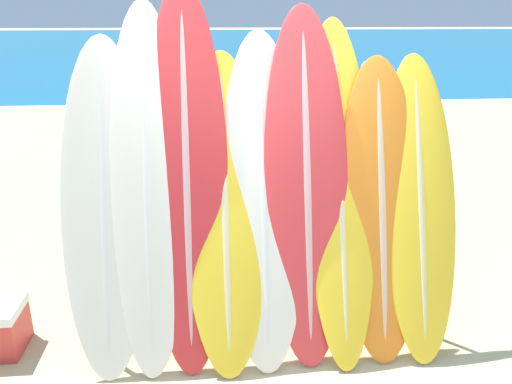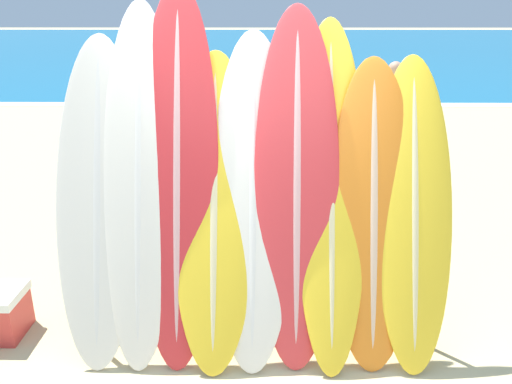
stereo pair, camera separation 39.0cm
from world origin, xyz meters
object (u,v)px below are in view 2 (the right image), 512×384
Objects in this scene: surfboard_slot_8 at (413,214)px; person_near_water at (332,150)px; surfboard_slot_1 at (139,185)px; surfboard_rack at (255,286)px; surfboard_slot_5 at (297,188)px; surfboard_slot_0 at (98,202)px; surfboard_slot_6 at (331,194)px; surfboard_slot_2 at (177,176)px; surfboard_slot_3 at (214,210)px; surfboard_slot_4 at (253,200)px; person_mid_beach at (392,112)px; surfboard_slot_7 at (373,214)px.

person_near_water is (-0.22, 2.47, -0.22)m from surfboard_slot_8.
surfboard_rack is at bearing -6.27° from surfboard_slot_1.
surfboard_slot_1 is 1.01× the size of surfboard_slot_5.
surfboard_slot_6 reaches higher than surfboard_slot_0.
surfboard_rack is at bearing -178.76° from surfboard_slot_8.
surfboard_slot_2 is (0.55, 0.05, 0.17)m from surfboard_slot_0.
surfboard_slot_8 is at bearing -54.80° from person_near_water.
surfboard_slot_3 is 1.37m from surfboard_slot_8.
surfboard_slot_4 is at bearing 177.82° from surfboard_slot_8.
surfboard_slot_1 reaches higher than surfboard_slot_3.
person_mid_beach is at bearing 65.40° from surfboard_rack.
person_mid_beach is (1.51, 4.35, -0.26)m from surfboard_slot_6.
surfboard_rack is at bearing -79.09° from person_near_water.
surfboard_slot_3 reaches higher than surfboard_slot_7.
surfboard_slot_7 is 4.58m from person_mid_beach.
person_near_water is 0.91× the size of person_mid_beach.
surfboard_slot_4 reaches higher than person_near_water.
surfboard_slot_1 is at bearing 173.73° from surfboard_rack.
surfboard_slot_6 is at bearing -68.00° from person_near_water.
surfboard_slot_7 is at bearing -1.07° from surfboard_slot_0.
surfboard_slot_6 is at bearing -1.28° from surfboard_slot_2.
surfboard_slot_8 is 2.49m from person_near_water.
surfboard_rack is 0.98m from surfboard_slot_7.
surfboard_slot_8 is at bearing -2.97° from surfboard_slot_2.
person_mid_beach is (2.05, 4.37, -0.22)m from surfboard_slot_4.
surfboard_slot_5 reaches higher than surfboard_slot_0.
surfboard_rack is 0.64m from surfboard_slot_4.
surfboard_slot_0 reaches higher than surfboard_rack.
surfboard_rack is 1.14× the size of surfboard_slot_0.
surfboard_rack is at bearing -77.93° from surfboard_slot_4.
surfboard_slot_7 is at bearing 1.65° from surfboard_rack.
surfboard_slot_7 is at bearing -5.32° from surfboard_slot_5.
surfboard_slot_1 is 1.62× the size of person_near_water.
surfboard_slot_2 is at bearing 168.58° from surfboard_rack.
surfboard_slot_1 is 1.18× the size of surfboard_slot_7.
surfboard_slot_2 is 1.64m from surfboard_slot_8.
surfboard_slot_5 is 4.71m from person_mid_beach.
surfboard_slot_6 reaches higher than surfboard_slot_7.
person_mid_beach is (1.74, 4.36, -0.30)m from surfboard_slot_5.
surfboard_slot_2 reaches higher than surfboard_slot_7.
surfboard_slot_2 is 1.23× the size of surfboard_slot_7.
surfboard_slot_6 is at bearing 9.08° from surfboard_rack.
surfboard_slot_1 is 1.63m from surfboard_slot_7.
surfboard_slot_7 reaches higher than person_near_water.
surfboard_slot_7 is (0.29, -0.06, -0.13)m from surfboard_slot_6.
surfboard_slot_5 is at bearing 36.26° from person_mid_beach.
surfboard_slot_3 is 0.28m from surfboard_slot_4.
surfboard_slot_0 is 5.38m from person_mid_beach.
surfboard_slot_7 is (1.35, -0.08, -0.24)m from surfboard_slot_2.
surfboard_slot_0 is 1.61m from surfboard_slot_6.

